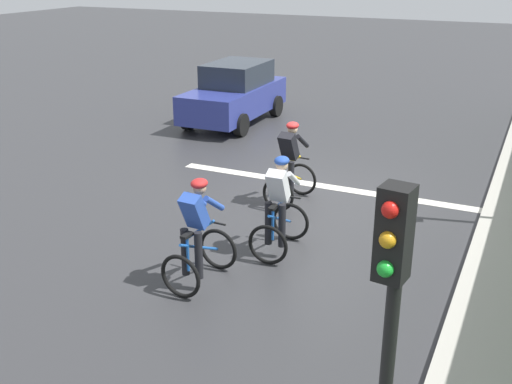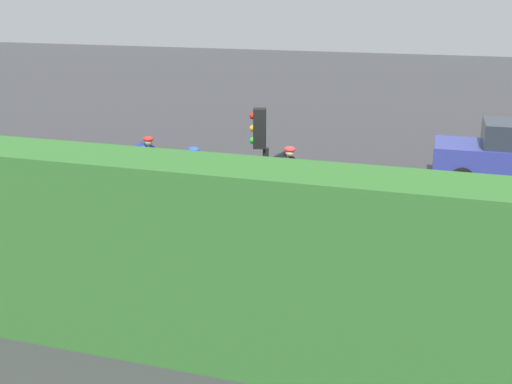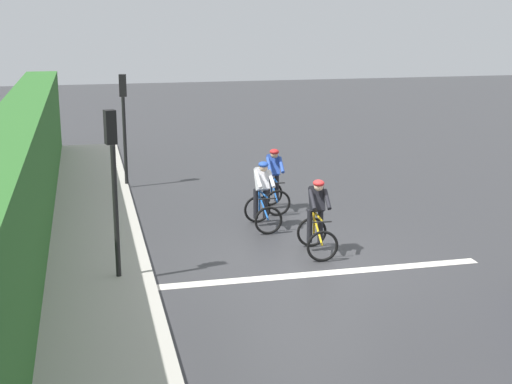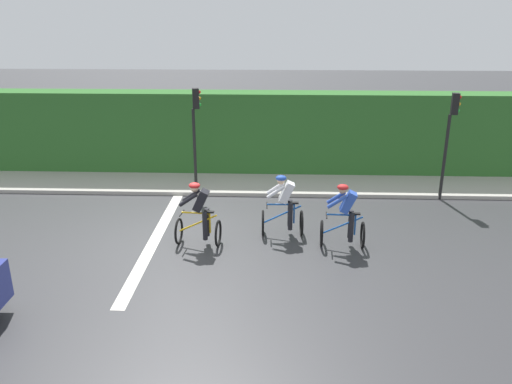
{
  "view_description": "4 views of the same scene",
  "coord_description": "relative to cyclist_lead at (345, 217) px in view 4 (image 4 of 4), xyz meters",
  "views": [
    {
      "loc": [
        -3.94,
        11.3,
        4.64
      ],
      "look_at": [
        0.46,
        1.95,
        0.72
      ],
      "focal_mm": 43.42,
      "sensor_mm": 36.0,
      "label": 1
    },
    {
      "loc": [
        -13.29,
        -2.95,
        5.17
      ],
      "look_at": [
        -0.62,
        0.94,
        0.81
      ],
      "focal_mm": 43.71,
      "sensor_mm": 36.0,
      "label": 2
    },
    {
      "loc": [
        -4.34,
        -13.76,
        5.11
      ],
      "look_at": [
        -0.6,
        2.01,
        1.07
      ],
      "focal_mm": 50.98,
      "sensor_mm": 36.0,
      "label": 3
    },
    {
      "loc": [
        12.21,
        2.4,
        5.65
      ],
      "look_at": [
        -0.28,
        1.92,
        1.2
      ],
      "focal_mm": 35.97,
      "sensor_mm": 36.0,
      "label": 4
    }
  ],
  "objects": [
    {
      "name": "ground_plane",
      "position": [
        -0.38,
        -4.14,
        -0.8
      ],
      "size": [
        80.0,
        80.0,
        0.0
      ],
      "primitive_type": "plane",
      "color": "#333335"
    },
    {
      "name": "cyclist_lead",
      "position": [
        0.0,
        0.0,
        0.0
      ],
      "size": [
        0.75,
        1.12,
        1.66
      ],
      "color": "black",
      "rests_on": "ground"
    },
    {
      "name": "road_marking_stop_line",
      "position": [
        -0.38,
        -4.85,
        -0.79
      ],
      "size": [
        7.0,
        0.3,
        0.01
      ],
      "primitive_type": "cube",
      "color": "silver",
      "rests_on": "ground"
    },
    {
      "name": "traffic_light_far_junction",
      "position": [
        -3.6,
        3.54,
        1.43
      ],
      "size": [
        0.22,
        0.31,
        3.34
      ],
      "color": "black",
      "rests_on": "ground"
    },
    {
      "name": "sidewalk_kerb",
      "position": [
        -4.98,
        -2.14,
        -0.74
      ],
      "size": [
        2.8,
        25.15,
        0.12
      ],
      "primitive_type": "cube",
      "color": "#ADA89E",
      "rests_on": "ground"
    },
    {
      "name": "cyclist_mid",
      "position": [
        0.02,
        -3.63,
        0.0
      ],
      "size": [
        0.77,
        1.13,
        1.66
      ],
      "color": "black",
      "rests_on": "ground"
    },
    {
      "name": "hedge_wall",
      "position": [
        -6.18,
        -2.14,
        0.67
      ],
      "size": [
        1.1,
        25.15,
        2.94
      ],
      "primitive_type": "cube",
      "color": "#2D6628",
      "rests_on": "ground"
    },
    {
      "name": "traffic_light_near_crossing",
      "position": [
        -4.26,
        -4.31,
        1.43
      ],
      "size": [
        0.24,
        0.31,
        3.34
      ],
      "color": "black",
      "rests_on": "ground"
    },
    {
      "name": "cyclist_second",
      "position": [
        -0.67,
        -1.5,
        0.0
      ],
      "size": [
        0.71,
        1.1,
        1.66
      ],
      "color": "black",
      "rests_on": "ground"
    },
    {
      "name": "stone_wall_low",
      "position": [
        -5.88,
        -2.14,
        -0.53
      ],
      "size": [
        0.44,
        25.15,
        0.53
      ],
      "primitive_type": "cube",
      "color": "gray",
      "rests_on": "ground"
    }
  ]
}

